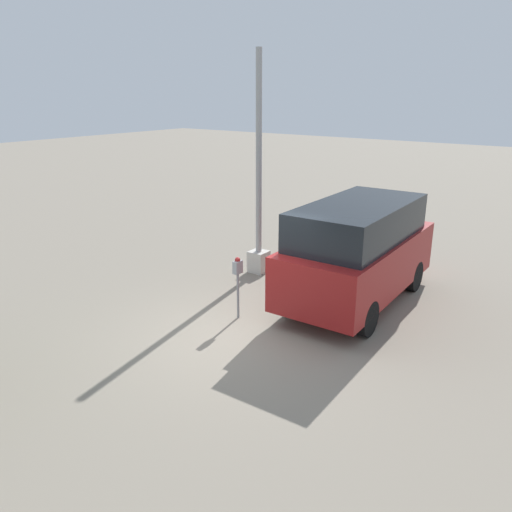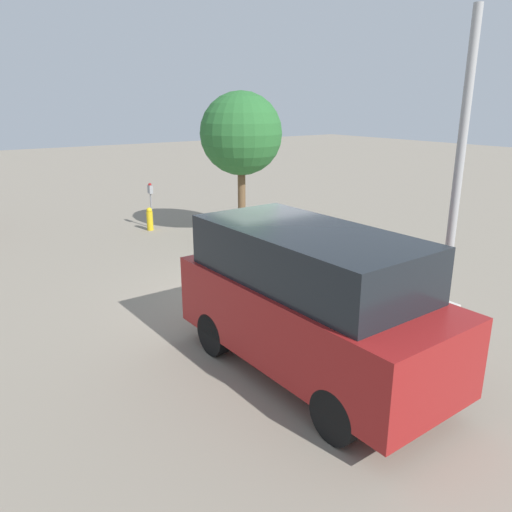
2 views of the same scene
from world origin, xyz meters
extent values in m
plane|color=gray|center=(0.00, 0.00, 0.00)|extent=(80.00, 80.00, 0.00)
cylinder|color=gray|center=(0.69, 0.39, 0.49)|extent=(0.05, 0.05, 0.97)
cube|color=gray|center=(0.69, 0.39, 1.10)|extent=(0.20, 0.12, 0.26)
sphere|color=maroon|center=(0.69, 0.39, 1.26)|extent=(0.11, 0.11, 0.11)
cube|color=beige|center=(3.18, 1.66, 0.28)|extent=(0.44, 0.44, 0.55)
cylinder|color=#9E9E9E|center=(3.18, 1.66, 2.97)|extent=(0.15, 0.15, 4.83)
cube|color=maroon|center=(2.88, -1.20, 0.91)|extent=(4.50, 1.97, 1.11)
cube|color=black|center=(2.77, -1.21, 1.86)|extent=(3.61, 1.80, 0.78)
cube|color=orange|center=(5.05, -0.55, 0.50)|extent=(0.08, 0.12, 0.20)
cylinder|color=black|center=(4.24, -0.35, 0.35)|extent=(0.71, 0.24, 0.71)
cylinder|color=black|center=(4.28, -1.99, 0.35)|extent=(0.71, 0.24, 0.71)
cylinder|color=black|center=(1.48, -0.42, 0.35)|extent=(0.71, 0.24, 0.71)
cylinder|color=black|center=(1.52, -2.06, 0.35)|extent=(0.71, 0.24, 0.71)
camera|label=1|loc=(-6.65, -5.42, 4.44)|focal=35.00mm
camera|label=2|loc=(7.95, -5.76, 3.97)|focal=35.00mm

